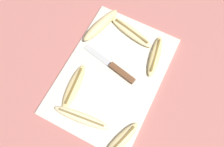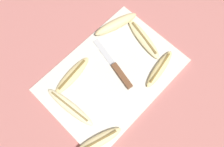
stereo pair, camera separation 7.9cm
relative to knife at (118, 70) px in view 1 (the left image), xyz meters
name	(u,v)px [view 1 (the left image)]	position (x,y,z in m)	size (l,w,h in m)	color
ground_plane	(112,75)	(-0.02, 0.01, -0.02)	(4.00, 4.00, 0.00)	#B76B66
cutting_board	(112,75)	(-0.02, 0.01, -0.01)	(0.50, 0.35, 0.01)	silver
knife	(118,70)	(0.00, 0.00, 0.00)	(0.07, 0.23, 0.02)	brown
banana_golden_short	(155,56)	(0.11, -0.10, 0.00)	(0.17, 0.06, 0.02)	#EDD689
banana_pale_long	(82,118)	(-0.21, 0.03, 0.00)	(0.06, 0.20, 0.02)	beige
banana_soft_right	(131,32)	(0.16, 0.02, 0.00)	(0.09, 0.20, 0.02)	beige
banana_spotted_left	(74,86)	(-0.13, 0.11, 0.00)	(0.18, 0.06, 0.02)	#DBC684
banana_mellow_near	(120,142)	(-0.22, -0.12, 0.00)	(0.17, 0.09, 0.02)	beige
banana_ripe_center	(101,25)	(0.13, 0.14, 0.01)	(0.19, 0.09, 0.04)	beige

